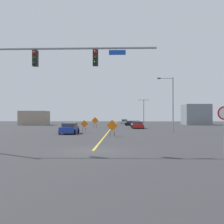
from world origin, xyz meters
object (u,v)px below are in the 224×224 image
car_silver_mid (125,122)px  car_black_near (129,123)px  traffic_signal_assembly (34,68)px  street_lamp_far_right (144,109)px  car_white_passing (136,124)px  construction_sign_left_shoulder (84,124)px  car_red_far (138,125)px  car_blue_approaching (70,129)px  street_lamp_mid_right (172,102)px  construction_sign_median_near (95,121)px  construction_sign_right_lane (112,126)px

car_silver_mid → car_black_near: size_ratio=1.06×
traffic_signal_assembly → street_lamp_far_right: street_lamp_far_right is taller
car_white_passing → car_silver_mid: (-1.95, 24.56, -0.01)m
construction_sign_left_shoulder → car_red_far: bearing=51.5°
construction_sign_left_shoulder → car_blue_approaching: bearing=-107.0°
car_black_near → car_red_far: (1.11, -15.55, 0.05)m
car_white_passing → traffic_signal_assembly: bearing=-103.3°
car_white_passing → car_black_near: size_ratio=1.06×
car_white_passing → car_blue_approaching: (-9.71, -20.31, 0.03)m
car_silver_mid → car_black_near: car_silver_mid is taller
street_lamp_mid_right → car_blue_approaching: street_lamp_mid_right is taller
car_black_near → construction_sign_median_near: bearing=-118.8°
car_black_near → car_red_far: size_ratio=0.95×
car_blue_approaching → car_black_near: car_blue_approaching is taller
street_lamp_far_right → car_black_near: (-5.55, -23.43, -4.08)m
traffic_signal_assembly → car_red_far: 33.48m
traffic_signal_assembly → street_lamp_mid_right: street_lamp_mid_right is taller
construction_sign_median_near → car_white_passing: 8.57m
construction_sign_right_lane → traffic_signal_assembly: bearing=-111.0°
car_blue_approaching → car_black_near: bearing=74.1°
construction_sign_right_lane → car_red_far: size_ratio=0.45×
construction_sign_right_lane → car_red_far: construction_sign_right_lane is taller
car_black_near → construction_sign_right_lane: bearing=-95.0°
street_lamp_mid_right → car_silver_mid: bearing=98.2°
traffic_signal_assembly → construction_sign_right_lane: bearing=69.0°
car_white_passing → car_red_far: (0.13, -5.27, -0.02)m
street_lamp_mid_right → car_black_near: 28.24m
street_lamp_mid_right → car_black_near: (-5.05, 27.53, -3.75)m
construction_sign_right_lane → car_white_passing: (4.02, 24.71, -0.51)m
car_silver_mid → car_red_far: size_ratio=1.01×
traffic_signal_assembly → construction_sign_median_near: bearing=88.9°
construction_sign_median_near → car_blue_approaching: construction_sign_median_near is taller
car_silver_mid → car_red_far: 29.90m
street_lamp_mid_right → car_blue_approaching: size_ratio=1.70×
car_white_passing → car_red_far: size_ratio=1.00×
construction_sign_left_shoulder → car_white_passing: size_ratio=0.41×
traffic_signal_assembly → car_silver_mid: (6.85, 61.74, -4.81)m
construction_sign_median_near → car_blue_approaching: 17.71m
street_lamp_far_right → street_lamp_mid_right: bearing=-90.6°
construction_sign_median_near → construction_sign_right_lane: 22.40m
construction_sign_median_near → car_black_near: 14.81m
car_blue_approaching → car_red_far: (9.84, 15.04, -0.05)m
construction_sign_left_shoulder → construction_sign_median_near: (0.28, 13.29, 0.28)m
street_lamp_mid_right → car_silver_mid: street_lamp_mid_right is taller
street_lamp_far_right → car_black_near: size_ratio=1.99×
construction_sign_left_shoulder → car_blue_approaching: 4.55m
street_lamp_mid_right → construction_sign_left_shoulder: (-12.46, 1.28, -3.25)m
construction_sign_right_lane → car_black_near: bearing=85.0°
street_lamp_far_right → construction_sign_median_near: bearing=-109.2°
street_lamp_far_right → car_red_far: bearing=-96.5°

